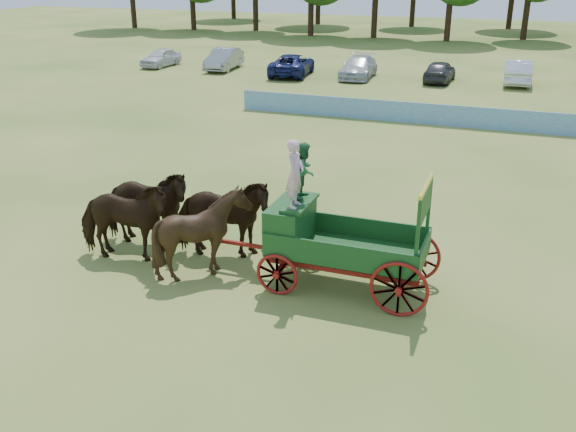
{
  "coord_description": "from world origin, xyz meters",
  "views": [
    {
      "loc": [
        0.31,
        -13.96,
        7.77
      ],
      "look_at": [
        -5.22,
        1.06,
        1.3
      ],
      "focal_mm": 40.0,
      "sensor_mm": 36.0,
      "label": 1
    }
  ],
  "objects": [
    {
      "name": "horse_lead_right",
      "position": [
        -9.39,
        0.61,
        1.16
      ],
      "size": [
        2.93,
        1.72,
        2.33
      ],
      "primitive_type": "imported",
      "rotation": [
        0.0,
        0.0,
        1.75
      ],
      "color": "#321E0E",
      "rests_on": "ground"
    },
    {
      "name": "horse_wheel_left",
      "position": [
        -6.99,
        -0.49,
        1.17
      ],
      "size": [
        2.16,
        1.93,
        2.33
      ],
      "primitive_type": "imported",
      "rotation": [
        0.0,
        0.0,
        1.59
      ],
      "color": "#321E0E",
      "rests_on": "ground"
    },
    {
      "name": "horse_wheel_right",
      "position": [
        -6.99,
        0.61,
        1.16
      ],
      "size": [
        2.98,
        1.88,
        2.33
      ],
      "primitive_type": "imported",
      "rotation": [
        0.0,
        0.0,
        1.81
      ],
      "color": "#321E0E",
      "rests_on": "ground"
    },
    {
      "name": "ground",
      "position": [
        0.0,
        0.0,
        0.0
      ],
      "size": [
        160.0,
        160.0,
        0.0
      ],
      "primitive_type": "plane",
      "color": "#A59A4A",
      "rests_on": "ground"
    },
    {
      "name": "farm_dray",
      "position": [
        -4.02,
        0.06,
        1.61
      ],
      "size": [
        6.0,
        2.0,
        3.82
      ],
      "color": "maroon",
      "rests_on": "ground"
    },
    {
      "name": "horse_lead_left",
      "position": [
        -9.39,
        -0.49,
        1.16
      ],
      "size": [
        2.94,
        1.76,
        2.33
      ],
      "primitive_type": "imported",
      "rotation": [
        0.0,
        0.0,
        1.76
      ],
      "color": "#321E0E",
      "rests_on": "ground"
    },
    {
      "name": "sponsor_banner",
      "position": [
        -1.0,
        18.0,
        0.53
      ],
      "size": [
        26.0,
        0.08,
        1.05
      ],
      "primitive_type": "cube",
      "color": "#1B5C95",
      "rests_on": "ground"
    }
  ]
}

